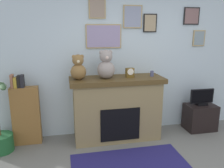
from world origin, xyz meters
The scene contains 11 objects.
back_wall centered at (0.00, 2.00, 1.31)m, with size 5.20×0.15×2.60m.
fireplace centered at (-0.30, 1.65, 0.57)m, with size 1.62×0.64×1.12m.
bookshelf centered at (-1.86, 1.74, 0.54)m, with size 0.45×0.16×1.23m.
potted_plant centered at (-2.25, 1.54, 0.31)m, with size 0.45×0.52×1.14m.
tv_stand centered at (1.38, 1.64, 0.25)m, with size 0.57×0.40×0.51m, color black.
television centered at (1.38, 1.64, 0.65)m, with size 0.48×0.14×0.32m.
area_rug centered at (-0.30, 0.68, 0.00)m, with size 1.71×1.02×0.01m, color navy.
candle_jar centered at (0.34, 1.63, 1.17)m, with size 0.06×0.06×0.10m, color #4C517A.
mantel_clock centered at (-0.07, 1.63, 1.20)m, with size 0.14×0.10×0.16m.
teddy_bear_tan centered at (-0.96, 1.63, 1.31)m, with size 0.26×0.26×0.42m.
teddy_bear_cream centered at (-0.49, 1.63, 1.34)m, with size 0.30×0.30×0.48m.
Camera 1 is at (-1.17, -2.11, 1.95)m, focal length 36.53 mm.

